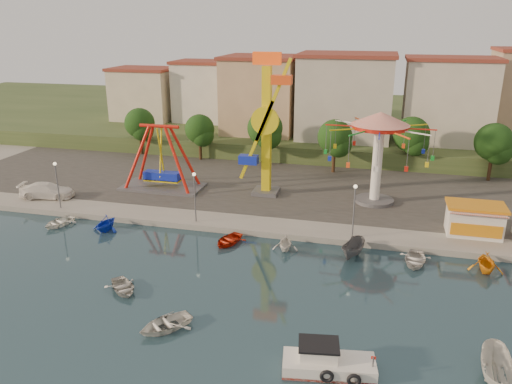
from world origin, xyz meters
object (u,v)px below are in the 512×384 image
(kamikaze_tower, at_px, (268,129))
(wave_swinger, at_px, (379,137))
(cabin_motorboat, at_px, (327,364))
(van, at_px, (47,190))
(rowboat_a, at_px, (123,287))
(skiff, at_px, (497,370))
(pirate_ship_ride, at_px, (161,159))

(kamikaze_tower, distance_m, wave_swinger, 12.51)
(wave_swinger, bearing_deg, kamikaze_tower, -178.27)
(cabin_motorboat, distance_m, van, 41.62)
(rowboat_a, bearing_deg, van, 93.49)
(cabin_motorboat, height_order, skiff, cabin_motorboat)
(skiff, bearing_deg, wave_swinger, 110.68)
(rowboat_a, xyz_separation_m, van, (-18.57, 16.43, 1.14))
(cabin_motorboat, xyz_separation_m, skiff, (9.82, 1.34, 0.37))
(kamikaze_tower, xyz_separation_m, van, (-24.81, -7.46, -7.08))
(wave_swinger, bearing_deg, van, -168.13)
(kamikaze_tower, relative_size, skiff, 3.55)
(pirate_ship_ride, distance_m, cabin_motorboat, 37.34)
(cabin_motorboat, distance_m, skiff, 9.92)
(kamikaze_tower, relative_size, wave_swinger, 1.42)
(kamikaze_tower, xyz_separation_m, cabin_motorboat, (10.47, -29.50, -8.04))
(pirate_ship_ride, distance_m, rowboat_a, 24.40)
(rowboat_a, bearing_deg, kamikaze_tower, 30.34)
(pirate_ship_ride, relative_size, wave_swinger, 0.86)
(wave_swinger, distance_m, skiff, 30.48)
(skiff, bearing_deg, rowboat_a, 176.26)
(kamikaze_tower, bearing_deg, pirate_ship_ride, -176.35)
(kamikaze_tower, xyz_separation_m, skiff, (20.29, -28.17, -7.67))
(kamikaze_tower, distance_m, skiff, 35.55)
(wave_swinger, xyz_separation_m, rowboat_a, (-18.74, -24.27, -7.84))
(kamikaze_tower, height_order, rowboat_a, kamikaze_tower)
(rowboat_a, xyz_separation_m, skiff, (26.54, -4.27, 0.54))
(rowboat_a, distance_m, skiff, 26.89)
(pirate_ship_ride, relative_size, cabin_motorboat, 1.71)
(rowboat_a, relative_size, skiff, 0.73)
(cabin_motorboat, height_order, rowboat_a, cabin_motorboat)
(pirate_ship_ride, height_order, skiff, pirate_ship_ride)
(skiff, height_order, van, van)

